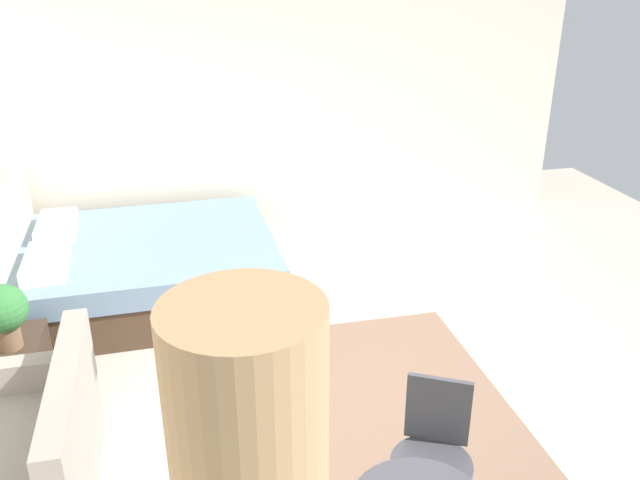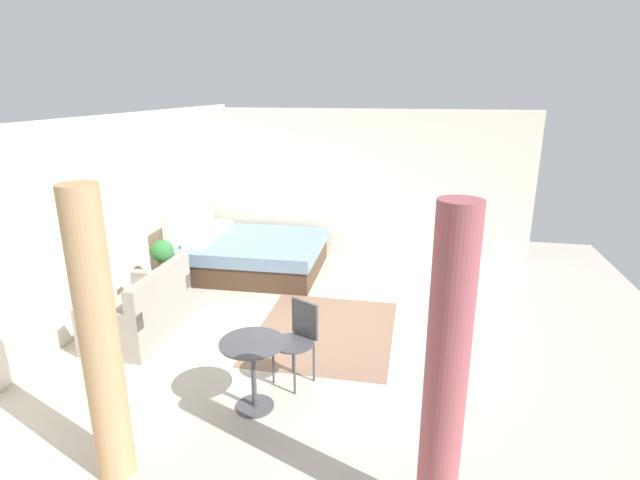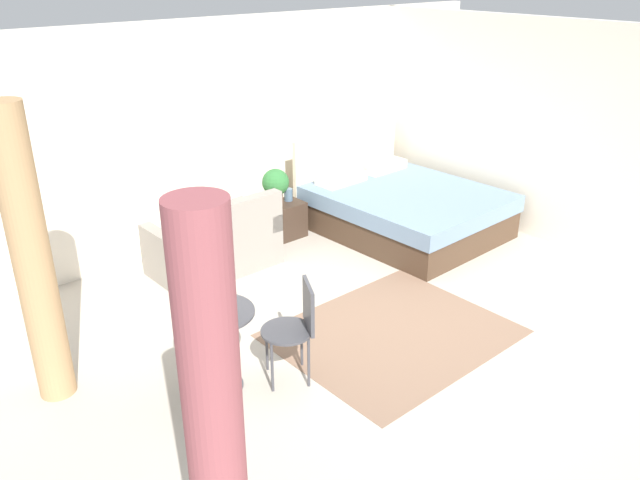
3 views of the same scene
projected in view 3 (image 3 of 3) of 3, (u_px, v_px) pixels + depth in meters
The scene contains 13 objects.
ground_plane at pixel (394, 330), 6.05m from camera, with size 9.02×9.06×0.02m, color #B2A899.
wall_back at pixel (213, 133), 7.60m from camera, with size 9.02×0.12×2.63m, color silver.
wall_right at pixel (578, 140), 7.32m from camera, with size 0.12×6.06×2.63m, color silver.
area_rug at pixel (393, 333), 5.97m from camera, with size 2.07×1.71×0.01m, color #7F604C.
bed at pixel (402, 208), 8.13m from camera, with size 1.91×2.27×1.13m.
couch at pixel (216, 246), 7.08m from camera, with size 1.37×0.81×0.87m.
nightstand at pixel (283, 220), 7.95m from camera, with size 0.51×0.36×0.45m.
potted_plant at pixel (276, 184), 7.69m from camera, with size 0.33×0.33×0.46m.
vase at pixel (288, 195), 7.93m from camera, with size 0.11×0.11×0.15m.
balcony_table at pixel (217, 335), 5.04m from camera, with size 0.62×0.62×0.71m.
cafe_chair_near_window at pixel (297, 322), 5.15m from camera, with size 0.58×0.58×0.87m.
curtain_left at pixel (215, 435), 2.98m from camera, with size 0.28×0.28×2.37m.
curtain_right at pixel (32, 261), 4.70m from camera, with size 0.28×0.28×2.37m.
Camera 3 is at (-3.93, -3.45, 3.23)m, focal length 35.66 mm.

